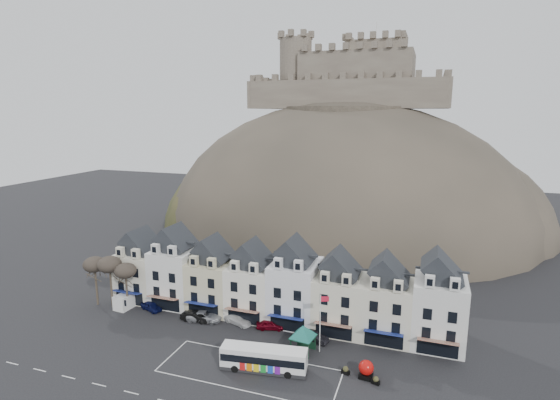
# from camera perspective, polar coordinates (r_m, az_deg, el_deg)

# --- Properties ---
(ground) EXTENTS (300.00, 300.00, 0.00)m
(ground) POSITION_cam_1_polar(r_m,az_deg,el_deg) (57.38, -6.55, -21.60)
(ground) COLOR black
(ground) RESTS_ON ground
(coach_bay_markings) EXTENTS (22.00, 7.50, 0.01)m
(coach_bay_markings) POSITION_cam_1_polar(r_m,az_deg,el_deg) (57.63, -4.05, -21.39)
(coach_bay_markings) COLOR silver
(coach_bay_markings) RESTS_ON ground
(townhouse_terrace) EXTENTS (54.40, 9.35, 11.80)m
(townhouse_terrace) POSITION_cam_1_polar(r_m,az_deg,el_deg) (67.94, -0.64, -10.97)
(townhouse_terrace) COLOR beige
(townhouse_terrace) RESTS_ON ground
(castle_hill) EXTENTS (100.00, 76.00, 68.00)m
(castle_hill) POSITION_cam_1_polar(r_m,az_deg,el_deg) (118.06, 8.58, -3.94)
(castle_hill) COLOR #38342B
(castle_hill) RESTS_ON ground
(castle) EXTENTS (50.20, 22.20, 22.00)m
(castle) POSITION_cam_1_polar(r_m,az_deg,el_deg) (121.22, 9.43, 15.57)
(castle) COLOR brown
(castle) RESTS_ON ground
(tree_left_far) EXTENTS (3.61, 3.61, 8.24)m
(tree_left_far) POSITION_cam_1_polar(r_m,az_deg,el_deg) (77.47, -23.07, -7.79)
(tree_left_far) COLOR #352B21
(tree_left_far) RESTS_ON ground
(tree_left_mid) EXTENTS (3.78, 3.78, 8.64)m
(tree_left_mid) POSITION_cam_1_polar(r_m,az_deg,el_deg) (75.45, -21.38, -7.89)
(tree_left_mid) COLOR #352B21
(tree_left_mid) RESTS_ON ground
(tree_left_near) EXTENTS (3.43, 3.43, 7.84)m
(tree_left_near) POSITION_cam_1_polar(r_m,az_deg,el_deg) (73.83, -19.54, -8.75)
(tree_left_near) COLOR #352B21
(tree_left_near) RESTS_ON ground
(bus) EXTENTS (10.84, 3.92, 2.99)m
(bus) POSITION_cam_1_polar(r_m,az_deg,el_deg) (56.85, -2.12, -19.90)
(bus) COLOR #262628
(bus) RESTS_ON ground
(bus_shelter) EXTENTS (5.90, 5.90, 3.78)m
(bus_shelter) POSITION_cam_1_polar(r_m,az_deg,el_deg) (59.84, 3.03, -16.78)
(bus_shelter) COLOR black
(bus_shelter) RESTS_ON ground
(red_buoy) EXTENTS (1.79, 1.79, 2.21)m
(red_buoy) POSITION_cam_1_polar(r_m,az_deg,el_deg) (56.71, 11.18, -20.84)
(red_buoy) COLOR black
(red_buoy) RESTS_ON ground
(flagpole) EXTENTS (1.10, 0.47, 8.08)m
(flagpole) POSITION_cam_1_polar(r_m,az_deg,el_deg) (59.25, 5.35, -15.28)
(flagpole) COLOR silver
(flagpole) RESTS_ON ground
(white_van) EXTENTS (2.66, 5.26, 2.32)m
(white_van) POSITION_cam_1_polar(r_m,az_deg,el_deg) (77.21, -19.11, -12.12)
(white_van) COLOR white
(white_van) RESTS_ON ground
(planter_west) EXTENTS (1.06, 0.75, 0.96)m
(planter_west) POSITION_cam_1_polar(r_m,az_deg,el_deg) (56.20, 12.39, -22.03)
(planter_west) COLOR black
(planter_west) RESTS_ON ground
(planter_east) EXTENTS (1.09, 0.75, 0.99)m
(planter_east) POSITION_cam_1_polar(r_m,az_deg,el_deg) (57.31, 8.56, -21.14)
(planter_east) COLOR black
(planter_east) RESTS_ON ground
(car_navy) EXTENTS (4.38, 2.94, 1.38)m
(car_navy) POSITION_cam_1_polar(r_m,az_deg,el_deg) (74.74, -16.47, -13.15)
(car_navy) COLOR #0E1346
(car_navy) RESTS_ON ground
(car_black) EXTENTS (4.57, 1.74, 1.49)m
(car_black) POSITION_cam_1_polar(r_m,az_deg,el_deg) (69.67, -10.98, -14.71)
(car_black) COLOR black
(car_black) RESTS_ON ground
(car_silver) EXTENTS (5.54, 3.23, 1.47)m
(car_silver) POSITION_cam_1_polar(r_m,az_deg,el_deg) (69.50, -9.85, -14.74)
(car_silver) COLOR #A1A2A8
(car_silver) RESTS_ON ground
(car_white) EXTENTS (4.96, 3.18, 1.34)m
(car_white) POSITION_cam_1_polar(r_m,az_deg,el_deg) (68.10, -5.53, -15.26)
(car_white) COLOR white
(car_white) RESTS_ON ground
(car_maroon) EXTENTS (4.34, 2.65, 1.38)m
(car_maroon) POSITION_cam_1_polar(r_m,az_deg,el_deg) (66.30, -1.28, -15.96)
(car_maroon) COLOR #600513
(car_maroon) RESTS_ON ground
(car_charcoal) EXTENTS (4.33, 2.28, 1.36)m
(car_charcoal) POSITION_cam_1_polar(r_m,az_deg,el_deg) (63.37, 4.46, -17.40)
(car_charcoal) COLOR black
(car_charcoal) RESTS_ON ground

